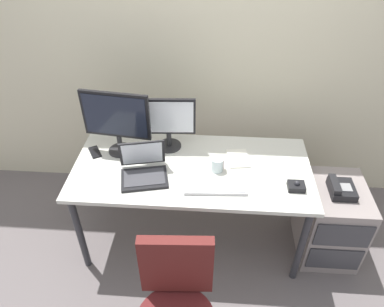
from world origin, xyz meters
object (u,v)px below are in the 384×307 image
(trackball_mouse, at_px, (296,186))
(cell_phone, at_px, (95,152))
(monitor_main, at_px, (116,119))
(paper_notepad, at_px, (238,158))
(monitor_side, at_px, (168,121))
(keyboard, at_px, (215,187))
(coffee_mug, at_px, (218,165))
(desk_phone, at_px, (341,189))
(file_cabinet, at_px, (330,220))
(laptop, at_px, (144,169))

(trackball_mouse, xyz_separation_m, cell_phone, (-1.43, 0.29, -0.02))
(monitor_main, distance_m, paper_notepad, 0.91)
(monitor_side, relative_size, trackball_mouse, 3.71)
(paper_notepad, bearing_deg, keyboard, -116.54)
(coffee_mug, bearing_deg, desk_phone, -1.87)
(file_cabinet, bearing_deg, monitor_main, 173.49)
(cell_phone, bearing_deg, keyboard, -50.45)
(keyboard, xyz_separation_m, trackball_mouse, (0.53, 0.04, 0.01))
(desk_phone, height_order, laptop, laptop)
(desk_phone, distance_m, trackball_mouse, 0.38)
(trackball_mouse, bearing_deg, cell_phone, 168.65)
(desk_phone, relative_size, trackball_mouse, 1.82)
(file_cabinet, xyz_separation_m, keyboard, (-0.88, -0.17, 0.45))
(desk_phone, xyz_separation_m, monitor_side, (-1.23, 0.28, 0.33))
(coffee_mug, bearing_deg, monitor_main, 166.75)
(desk_phone, relative_size, laptop, 0.55)
(desk_phone, bearing_deg, coffee_mug, 178.13)
(keyboard, height_order, trackball_mouse, trackball_mouse)
(monitor_side, bearing_deg, laptop, -111.58)
(keyboard, distance_m, trackball_mouse, 0.53)
(laptop, height_order, trackball_mouse, laptop)
(file_cabinet, height_order, keyboard, keyboard)
(file_cabinet, bearing_deg, coffee_mug, 179.22)
(paper_notepad, bearing_deg, cell_phone, 179.85)
(laptop, distance_m, trackball_mouse, 1.02)
(keyboard, relative_size, laptop, 1.16)
(monitor_side, distance_m, cell_phone, 0.60)
(monitor_main, distance_m, coffee_mug, 0.78)
(laptop, bearing_deg, file_cabinet, 3.14)
(monitor_side, height_order, laptop, monitor_side)
(monitor_main, height_order, keyboard, monitor_main)
(laptop, relative_size, coffee_mug, 3.64)
(file_cabinet, height_order, trackball_mouse, trackball_mouse)
(keyboard, height_order, cell_phone, keyboard)
(paper_notepad, xyz_separation_m, cell_phone, (-1.06, 0.00, -0.00))
(desk_phone, height_order, monitor_side, monitor_side)
(desk_phone, height_order, paper_notepad, paper_notepad)
(file_cabinet, bearing_deg, laptop, -176.86)
(laptop, xyz_separation_m, trackball_mouse, (1.02, -0.06, -0.03))
(coffee_mug, bearing_deg, laptop, -170.16)
(keyboard, bearing_deg, laptop, 168.56)
(keyboard, relative_size, coffee_mug, 4.21)
(laptop, bearing_deg, coffee_mug, 9.84)
(laptop, bearing_deg, paper_notepad, 18.78)
(laptop, relative_size, paper_notepad, 1.73)
(keyboard, height_order, paper_notepad, keyboard)
(keyboard, bearing_deg, coffee_mug, 86.43)
(file_cabinet, bearing_deg, monitor_side, 168.03)
(desk_phone, relative_size, coffee_mug, 2.02)
(laptop, xyz_separation_m, paper_notepad, (0.65, 0.22, -0.05))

